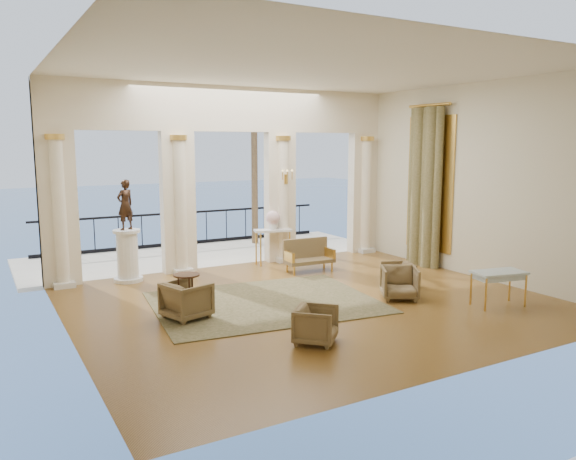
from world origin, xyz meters
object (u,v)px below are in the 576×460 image
armchair_b (400,281)px  armchair_a (316,323)px  armchair_d (187,298)px  settee (308,255)px  side_table (187,280)px  statue (125,205)px  armchair_c (398,274)px  game_table (499,275)px  console_table (273,235)px  pedestal (128,257)px

armchair_b → armchair_a: bearing=-123.6°
armchair_d → settee: settee is taller
settee → side_table: 4.30m
statue → side_table: 3.33m
armchair_d → side_table: bearing=-38.9°
armchair_b → armchair_d: (-4.17, 0.87, 0.01)m
armchair_c → game_table: 2.18m
armchair_d → side_table: size_ratio=0.96×
statue → side_table: statue is taller
game_table → armchair_d: bearing=169.9°
armchair_b → armchair_d: 4.26m
settee → console_table: bearing=109.6°
pedestal → statue: 1.18m
game_table → side_table: 5.93m
console_table → armchair_d: bearing=-120.9°
armchair_c → pedestal: 6.07m
armchair_a → pedestal: size_ratio=0.54×
armchair_a → armchair_c: bearing=-14.4°
armchair_d → statue: bearing=-13.3°
statue → console_table: (3.76, 0.05, -1.00)m
armchair_d → armchair_a: bearing=-166.0°
armchair_d → settee: 4.44m
game_table → console_table: size_ratio=1.06×
armchair_b → settee: 3.06m
armchair_b → game_table: size_ratio=0.66×
armchair_a → statue: statue is taller
pedestal → side_table: 3.15m
side_table → armchair_c: bearing=-4.3°
armchair_a → armchair_c: 3.94m
armchair_c → game_table: game_table is taller
settee → game_table: (1.63, -4.36, 0.22)m
console_table → side_table: (-3.46, -3.19, -0.09)m
settee → side_table: (-3.80, -2.00, 0.27)m
armchair_c → side_table: 4.68m
statue → side_table: (0.30, -3.14, -1.09)m
armchair_c → side_table: side_table is taller
pedestal → console_table: (3.76, 0.05, 0.18)m
armchair_b → armchair_d: armchair_d is taller
game_table → statue: size_ratio=0.96×
armchair_c → settee: settee is taller
console_table → side_table: bearing=-121.9°
armchair_a → armchair_d: bearing=76.2°
armchair_c → settee: 2.50m
armchair_b → game_table: armchair_b is taller
armchair_b → statue: statue is taller
armchair_a → armchair_d: armchair_d is taller
pedestal → side_table: pedestal is taller
game_table → armchair_b: bearing=146.8°
pedestal → side_table: (0.30, -3.14, 0.09)m
armchair_c → pedestal: (-4.96, 3.49, 0.26)m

